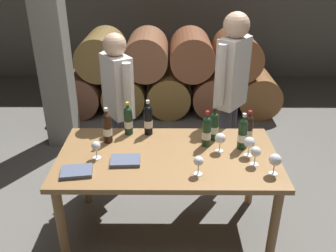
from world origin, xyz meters
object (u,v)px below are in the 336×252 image
(wine_bottle_2, at_px, (148,120))
(wine_glass_2, at_px, (249,143))
(wine_bottle_4, at_px, (128,120))
(tasting_notebook, at_px, (77,172))
(taster_seated_left, at_px, (118,100))
(wine_glass_5, at_px, (96,146))
(wine_glass_3, at_px, (275,160))
(sommelier_presenting, at_px, (231,86))
(wine_bottle_5, at_px, (243,134))
(wine_bottle_0, at_px, (214,126))
(dining_table, at_px, (168,165))
(wine_glass_0, at_px, (220,139))
(wine_glass_4, at_px, (256,152))
(wine_bottle_6, at_px, (248,129))
(wine_bottle_1, at_px, (207,131))
(wine_glass_1, at_px, (199,162))
(wine_bottle_3, at_px, (107,127))
(leather_ledger, at_px, (125,161))

(wine_bottle_2, relative_size, wine_glass_2, 1.93)
(wine_bottle_4, height_order, tasting_notebook, wine_bottle_4)
(taster_seated_left, bearing_deg, wine_glass_5, -95.39)
(wine_glass_3, distance_m, sommelier_presenting, 1.03)
(wine_glass_5, xyz_separation_m, sommelier_presenting, (1.12, 0.80, 0.18))
(wine_bottle_5, bearing_deg, wine_bottle_0, 143.98)
(sommelier_presenting, bearing_deg, dining_table, -127.84)
(dining_table, relative_size, taster_seated_left, 1.10)
(tasting_notebook, bearing_deg, wine_glass_0, 7.79)
(wine_glass_0, bearing_deg, wine_bottle_0, 97.01)
(dining_table, bearing_deg, sommelier_presenting, 52.16)
(wine_glass_0, xyz_separation_m, wine_glass_4, (0.23, -0.19, -0.00))
(wine_bottle_6, height_order, wine_glass_2, wine_bottle_6)
(wine_bottle_1, height_order, sommelier_presenting, sommelier_presenting)
(taster_seated_left, bearing_deg, wine_glass_4, -37.71)
(wine_bottle_2, bearing_deg, wine_glass_4, -31.05)
(wine_bottle_6, distance_m, taster_seated_left, 1.23)
(dining_table, distance_m, wine_glass_1, 0.39)
(dining_table, xyz_separation_m, wine_glass_3, (0.75, -0.26, 0.21))
(wine_bottle_1, distance_m, wine_bottle_4, 0.68)
(wine_glass_1, bearing_deg, wine_bottle_5, 45.21)
(wine_glass_5, relative_size, sommelier_presenting, 0.08)
(wine_bottle_4, height_order, wine_bottle_5, wine_bottle_5)
(dining_table, distance_m, wine_bottle_3, 0.58)
(wine_bottle_1, distance_m, wine_glass_0, 0.14)
(wine_glass_1, bearing_deg, wine_bottle_6, 47.04)
(wine_bottle_4, xyz_separation_m, wine_glass_2, (0.96, -0.36, -0.01))
(wine_bottle_3, bearing_deg, wine_bottle_2, 23.66)
(wine_bottle_0, bearing_deg, wine_glass_5, -161.42)
(sommelier_presenting, bearing_deg, wine_glass_1, -109.90)
(dining_table, xyz_separation_m, wine_glass_5, (-0.54, -0.05, 0.19))
(wine_glass_0, bearing_deg, tasting_notebook, -163.42)
(wine_bottle_4, relative_size, wine_bottle_6, 1.03)
(wine_glass_4, xyz_separation_m, tasting_notebook, (-1.29, -0.12, -0.09))
(wine_glass_0, relative_size, leather_ledger, 0.72)
(wine_glass_5, relative_size, tasting_notebook, 0.65)
(wine_bottle_0, distance_m, wine_glass_2, 0.36)
(dining_table, height_order, taster_seated_left, taster_seated_left)
(taster_seated_left, bearing_deg, wine_glass_1, -55.22)
(wine_glass_0, height_order, wine_glass_1, wine_glass_0)
(dining_table, relative_size, wine_bottle_0, 6.05)
(wine_glass_0, bearing_deg, sommelier_presenting, 75.60)
(wine_bottle_6, height_order, tasting_notebook, wine_bottle_6)
(wine_bottle_3, relative_size, wine_bottle_5, 1.00)
(wine_bottle_1, bearing_deg, wine_glass_2, -26.48)
(taster_seated_left, bearing_deg, wine_bottle_3, -92.77)
(wine_glass_4, bearing_deg, taster_seated_left, 142.29)
(dining_table, xyz_separation_m, wine_glass_4, (0.64, -0.14, 0.20))
(wine_bottle_1, xyz_separation_m, wine_bottle_3, (-0.80, 0.06, -0.00))
(dining_table, xyz_separation_m, wine_bottle_0, (0.38, 0.26, 0.21))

